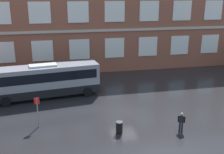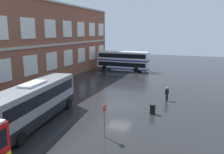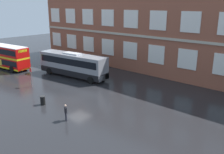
{
  "view_description": "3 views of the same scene",
  "coord_description": "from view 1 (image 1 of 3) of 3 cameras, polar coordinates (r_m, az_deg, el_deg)",
  "views": [
    {
      "loc": [
        -6.28,
        -23.87,
        11.24
      ],
      "look_at": [
        -0.66,
        2.43,
        2.87
      ],
      "focal_mm": 43.75,
      "sensor_mm": 36.0,
      "label": 1
    },
    {
      "loc": [
        -23.67,
        -8.0,
        8.26
      ],
      "look_at": [
        1.84,
        1.56,
        2.83
      ],
      "focal_mm": 36.68,
      "sensor_mm": 36.0,
      "label": 2
    },
    {
      "loc": [
        21.73,
        -18.3,
        11.09
      ],
      "look_at": [
        2.56,
        3.29,
        2.44
      ],
      "focal_mm": 39.44,
      "sensor_mm": 36.0,
      "label": 3
    }
  ],
  "objects": [
    {
      "name": "ground_plane",
      "position": [
        28.9,
        1.48,
        -5.62
      ],
      "size": [
        120.0,
        120.0,
        0.0
      ],
      "primitive_type": "plane",
      "color": "black"
    },
    {
      "name": "station_litter_bin",
      "position": [
        23.02,
        1.53,
        -10.49
      ],
      "size": [
        0.6,
        0.6,
        1.03
      ],
      "color": "black",
      "rests_on": "ground"
    },
    {
      "name": "bus_stand_flag",
      "position": [
        24.39,
        -15.31,
        -6.57
      ],
      "size": [
        0.44,
        0.1,
        2.7
      ],
      "color": "slate",
      "rests_on": "ground"
    },
    {
      "name": "brick_terminal_building",
      "position": [
        42.97,
        -0.64,
        10.81
      ],
      "size": [
        55.54,
        8.19,
        13.09
      ],
      "color": "brown",
      "rests_on": "ground"
    },
    {
      "name": "touring_coach",
      "position": [
        30.87,
        -13.99,
        -0.84
      ],
      "size": [
        12.23,
        4.13,
        3.8
      ],
      "color": "gray",
      "rests_on": "ground"
    },
    {
      "name": "waiting_passenger",
      "position": [
        23.84,
        14.29,
        -8.92
      ],
      "size": [
        0.57,
        0.46,
        1.7
      ],
      "color": "black",
      "rests_on": "ground"
    }
  ]
}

